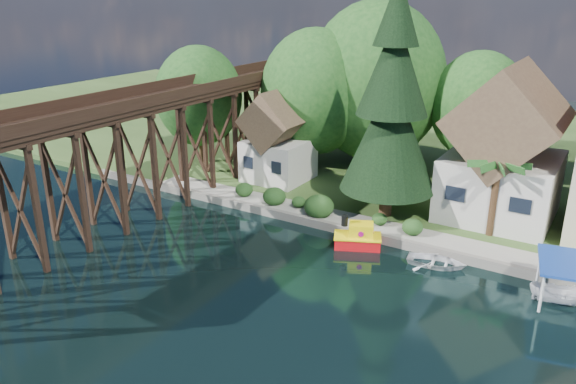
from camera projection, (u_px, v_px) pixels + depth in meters
name	position (u px, v px, depth m)	size (l,w,h in m)	color
ground	(304.00, 289.00, 32.03)	(140.00, 140.00, 0.00)	black
bank	(466.00, 148.00, 59.12)	(140.00, 52.00, 0.50)	#2F471C
seawall	(419.00, 248.00, 36.34)	(60.00, 0.40, 0.62)	slate
promenade	(456.00, 244.00, 36.32)	(50.00, 2.60, 0.06)	gray
trestle_bridge	(156.00, 140.00, 42.23)	(4.12, 44.18, 9.30)	black
house_left	(504.00, 154.00, 39.60)	(7.64, 8.64, 11.02)	beige
shed	(278.00, 142.00, 47.74)	(5.09, 5.40, 7.85)	beige
bg_trees	(445.00, 103.00, 46.02)	(49.90, 13.30, 10.57)	#382314
shrubs	(313.00, 203.00, 41.28)	(15.76, 2.47, 1.70)	#193C15
conifer	(392.00, 106.00, 38.42)	(6.77, 6.77, 16.67)	#382314
palm_tree	(498.00, 166.00, 36.15)	(4.60, 4.60, 5.56)	#382314
tugboat	(358.00, 238.00, 36.98)	(3.50, 2.81, 2.23)	red
boat_white_a	(437.00, 260.00, 34.54)	(2.56, 3.59, 0.74)	white
boat_canopy	(562.00, 286.00, 30.14)	(3.39, 4.37, 2.54)	white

